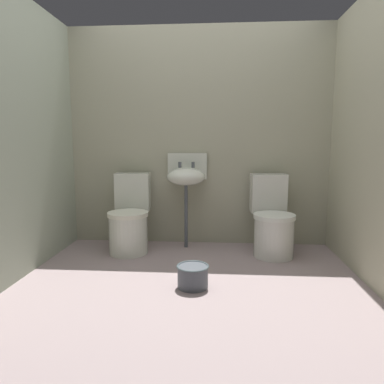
{
  "coord_description": "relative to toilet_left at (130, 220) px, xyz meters",
  "views": [
    {
      "loc": [
        0.21,
        -2.57,
        1.11
      ],
      "look_at": [
        0.0,
        0.31,
        0.7
      ],
      "focal_mm": 33.14,
      "sensor_mm": 36.0,
      "label": 1
    }
  ],
  "objects": [
    {
      "name": "toilet_right",
      "position": [
        1.43,
        0.0,
        0.0
      ],
      "size": [
        0.43,
        0.62,
        0.78
      ],
      "rotation": [
        0.0,
        0.0,
        3.22
      ],
      "color": "silver",
      "rests_on": "ground"
    },
    {
      "name": "wall_back",
      "position": [
        0.68,
        0.4,
        0.83
      ],
      "size": [
        3.17,
        0.1,
        2.31
      ],
      "primitive_type": "cube",
      "color": "#9F9F85",
      "rests_on": "ground"
    },
    {
      "name": "bucket",
      "position": [
        0.71,
        -0.88,
        -0.23
      ],
      "size": [
        0.25,
        0.25,
        0.17
      ],
      "color": "#4B5058",
      "rests_on": "ground"
    },
    {
      "name": "ground_plane",
      "position": [
        0.68,
        -0.9,
        -0.36
      ],
      "size": [
        3.17,
        2.91,
        0.08
      ],
      "primitive_type": "cube",
      "color": "gray"
    },
    {
      "name": "toilet_left",
      "position": [
        0.0,
        0.0,
        0.0
      ],
      "size": [
        0.42,
        0.61,
        0.78
      ],
      "rotation": [
        0.0,
        0.0,
        3.2
      ],
      "color": "silver",
      "rests_on": "ground"
    },
    {
      "name": "sink",
      "position": [
        0.56,
        0.19,
        0.43
      ],
      "size": [
        0.42,
        0.35,
        0.99
      ],
      "color": "#4B5058",
      "rests_on": "ground"
    },
    {
      "name": "wall_left",
      "position": [
        -0.75,
        -0.8,
        0.83
      ],
      "size": [
        0.1,
        2.71,
        2.31
      ],
      "primitive_type": "cube",
      "color": "#98A28C",
      "rests_on": "ground"
    }
  ]
}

